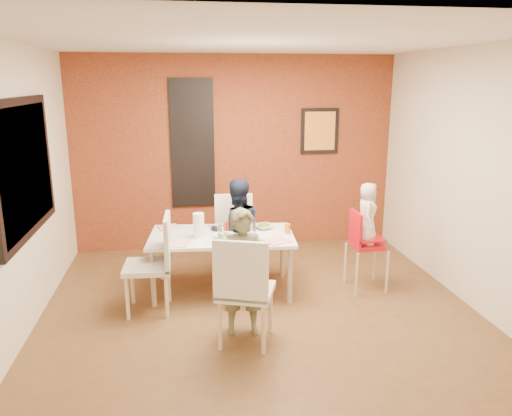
{
  "coord_description": "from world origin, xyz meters",
  "views": [
    {
      "loc": [
        -0.75,
        -4.7,
        2.35
      ],
      "look_at": [
        0.0,
        0.3,
        1.05
      ],
      "focal_mm": 35.0,
      "sensor_mm": 36.0,
      "label": 1
    }
  ],
  "objects": [
    {
      "name": "child_far",
      "position": [
        -0.15,
        0.83,
        0.63
      ],
      "size": [
        0.67,
        0.55,
        1.26
      ],
      "primitive_type": "imported",
      "rotation": [
        0.0,
        0.0,
        3.26
      ],
      "color": "#161D31",
      "rests_on": "ground"
    },
    {
      "name": "chair_left",
      "position": [
        -1.05,
        0.22,
        0.57
      ],
      "size": [
        0.49,
        0.49,
        1.03
      ],
      "rotation": [
        0.0,
        0.0,
        4.67
      ],
      "color": "beige",
      "rests_on": "ground"
    },
    {
      "name": "salad_bowl_b",
      "position": [
        0.17,
        0.8,
        0.69
      ],
      "size": [
        0.26,
        0.26,
        0.05
      ],
      "primitive_type": "imported",
      "rotation": [
        0.0,
        0.0,
        0.4
      ],
      "color": "silver",
      "rests_on": "dining_table"
    },
    {
      "name": "dining_table",
      "position": [
        -0.34,
        0.63,
        0.61
      ],
      "size": [
        1.67,
        1.03,
        0.67
      ],
      "rotation": [
        0.0,
        0.0,
        -0.09
      ],
      "color": "white",
      "rests_on": "ground"
    },
    {
      "name": "wine_glass_b",
      "position": [
        0.01,
        0.59,
        0.76
      ],
      "size": [
        0.07,
        0.07,
        0.19
      ],
      "primitive_type": "cylinder",
      "color": "white",
      "rests_on": "dining_table"
    },
    {
      "name": "picture_window_frame",
      "position": [
        -2.22,
        0.2,
        1.55
      ],
      "size": [
        0.05,
        1.7,
        1.3
      ],
      "primitive_type": "cube",
      "color": "black",
      "rests_on": "wall_left"
    },
    {
      "name": "condiment_brown",
      "position": [
        -0.3,
        0.65,
        0.74
      ],
      "size": [
        0.04,
        0.04,
        0.14
      ],
      "primitive_type": "cylinder",
      "color": "brown",
      "rests_on": "dining_table"
    },
    {
      "name": "wall_left",
      "position": [
        -2.25,
        0.0,
        1.35
      ],
      "size": [
        0.02,
        4.5,
        2.7
      ],
      "primitive_type": "cube",
      "color": "beige",
      "rests_on": "ground"
    },
    {
      "name": "ground",
      "position": [
        0.0,
        0.0,
        0.0
      ],
      "size": [
        4.5,
        4.5,
        0.0
      ],
      "primitive_type": "plane",
      "color": "brown",
      "rests_on": "ground"
    },
    {
      "name": "glassblock_strip",
      "position": [
        -0.6,
        2.21,
        1.5
      ],
      "size": [
        0.55,
        0.03,
        1.7
      ],
      "primitive_type": "cube",
      "color": "silver",
      "rests_on": "wall_back"
    },
    {
      "name": "glassblock_surround",
      "position": [
        -0.6,
        2.21,
        1.5
      ],
      "size": [
        0.6,
        0.03,
        1.76
      ],
      "primitive_type": "cube",
      "color": "black",
      "rests_on": "wall_back"
    },
    {
      "name": "wall_back",
      "position": [
        0.0,
        2.25,
        1.35
      ],
      "size": [
        4.5,
        0.02,
        2.7
      ],
      "primitive_type": "cube",
      "color": "beige",
      "rests_on": "ground"
    },
    {
      "name": "plate_far_left",
      "position": [
        -0.93,
        1.0,
        0.67
      ],
      "size": [
        0.27,
        0.27,
        0.01
      ],
      "primitive_type": "cube",
      "rotation": [
        0.0,
        0.0,
        0.25
      ],
      "color": "white",
      "rests_on": "dining_table"
    },
    {
      "name": "art_print_frame",
      "position": [
        1.2,
        2.21,
        1.65
      ],
      "size": [
        0.54,
        0.03,
        0.64
      ],
      "primitive_type": "cube",
      "color": "black",
      "rests_on": "wall_back"
    },
    {
      "name": "high_chair",
      "position": [
        1.26,
        0.45,
        0.56
      ],
      "size": [
        0.4,
        0.4,
        0.93
      ],
      "rotation": [
        0.0,
        0.0,
        1.6
      ],
      "color": "red",
      "rests_on": "ground"
    },
    {
      "name": "wine_bottle",
      "position": [
        -0.09,
        0.6,
        0.8
      ],
      "size": [
        0.07,
        0.07,
        0.27
      ],
      "primitive_type": "cylinder",
      "color": "black",
      "rests_on": "dining_table"
    },
    {
      "name": "wall_right",
      "position": [
        2.25,
        0.0,
        1.35
      ],
      "size": [
        0.02,
        4.5,
        2.7
      ],
      "primitive_type": "cube",
      "color": "beige",
      "rests_on": "ground"
    },
    {
      "name": "picture_window_pane",
      "position": [
        -2.21,
        0.2,
        1.55
      ],
      "size": [
        0.02,
        1.55,
        1.15
      ],
      "primitive_type": "cube",
      "color": "black",
      "rests_on": "wall_left"
    },
    {
      "name": "wine_glass_a",
      "position": [
        -0.37,
        0.39,
        0.76
      ],
      "size": [
        0.06,
        0.06,
        0.18
      ],
      "primitive_type": "cylinder",
      "color": "white",
      "rests_on": "dining_table"
    },
    {
      "name": "condiment_red",
      "position": [
        -0.28,
        0.65,
        0.74
      ],
      "size": [
        0.04,
        0.04,
        0.15
      ],
      "primitive_type": "cylinder",
      "color": "red",
      "rests_on": "dining_table"
    },
    {
      "name": "brick_accent_wall",
      "position": [
        0.0,
        2.23,
        1.35
      ],
      "size": [
        4.5,
        0.02,
        2.7
      ],
      "primitive_type": "cube",
      "color": "maroon",
      "rests_on": "ground"
    },
    {
      "name": "child_near",
      "position": [
        -0.22,
        -0.39,
        0.61
      ],
      "size": [
        0.46,
        0.32,
        1.22
      ],
      "primitive_type": "imported",
      "rotation": [
        0.0,
        0.0,
        -0.05
      ],
      "color": "#616045",
      "rests_on": "ground"
    },
    {
      "name": "paper_towel_roll",
      "position": [
        -0.59,
        0.57,
        0.81
      ],
      "size": [
        0.12,
        0.12,
        0.28
      ],
      "primitive_type": "cylinder",
      "color": "white",
      "rests_on": "dining_table"
    },
    {
      "name": "salad_bowl_a",
      "position": [
        -0.32,
        0.47,
        0.7
      ],
      "size": [
        0.24,
        0.24,
        0.06
      ],
      "primitive_type": "imported",
      "rotation": [
        0.0,
        0.0,
        0.05
      ],
      "color": "silver",
      "rests_on": "dining_table"
    },
    {
      "name": "sippy_cup",
      "position": [
        0.4,
        0.57,
        0.73
      ],
      "size": [
        0.07,
        0.07,
        0.12
      ],
      "primitive_type": "cylinder",
      "color": "orange",
      "rests_on": "dining_table"
    },
    {
      "name": "plate_near_right",
      "position": [
        0.22,
        0.31,
        0.67
      ],
      "size": [
        0.32,
        0.32,
        0.01
      ],
      "primitive_type": "cube",
      "rotation": [
        0.0,
        0.0,
        0.43
      ],
      "color": "white",
      "rests_on": "dining_table"
    },
    {
      "name": "plate_near_left",
      "position": [
        -0.84,
        0.37,
        0.67
      ],
      "size": [
        0.27,
        0.27,
        0.01
      ],
      "primitive_type": "cube",
      "rotation": [
        0.0,
        0.0,
        -0.26
      ],
      "color": "white",
      "rests_on": "dining_table"
    },
    {
      "name": "chair_near",
      "position": [
        -0.25,
        -0.64,
        0.58
      ],
      "size": [
        0.61,
        0.61,
        1.04
      ],
      "rotation": [
        0.0,
        0.0,
        2.81
      ],
      "color": "silver",
      "rests_on": "ground"
    },
    {
      "name": "wall_front",
      "position": [
        0.0,
        -2.25,
        1.35
      ],
      "size": [
        4.5,
        0.02,
        2.7
      ],
      "primitive_type": "cube",
      "color": "beige",
      "rests_on": "ground"
    },
    {
      "name": "toddler",
      "position": [
        1.29,
        0.45,
        0.9
      ],
      "size": [
        0.32,
        0.39,
        0.7
      ],
      "primitive_type": "imported",
      "rotation": [
        0.0,
        0.0,
        1.26
      ],
      "color": "silver",
      "rests_on": "high_chair"
    },
    {
      "name": "plate_far_mid",
      "position": [
        -0.31,
        0.94,
        0.67
      ],
      "size": [
        0.32,
        0.32,
        0.01
      ],
      "primitive_type": "cube",
      "rotation": [
        0.0,
        0.0,
        0.38
      ],
      "color": "white",
      "rests_on": "dining_table"
    },
    {
      "name": "chair_far",
      "position": [
        -0.15,
        1.08,
        0.56
      ],
      "size": [
        0.47,
        0.47,
        1.0
      ],
      "rotation": [
        0.0,
        0.0,
        -0.01
      ],
      "color": "white",
      "rests_on": "ground"
    },
    {
      "name": "ceiling",
      "position": [
        0.0,
        0.0,
        2.7
      ],
      "size": [
        4.5,
        4.5,
        0.02
      ],
      "primitive_type": "cube",
      "color": "silver",
      "rests_on": "wall_back"
    },
    {
      "name": "art_print_canvas",
      "position": [
        1.2,
        2.19,
        1.65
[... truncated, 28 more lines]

